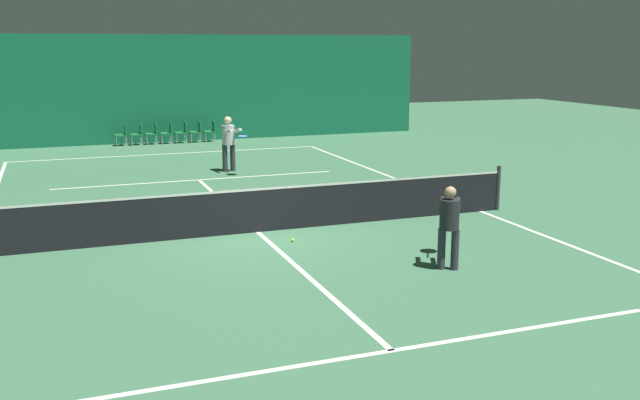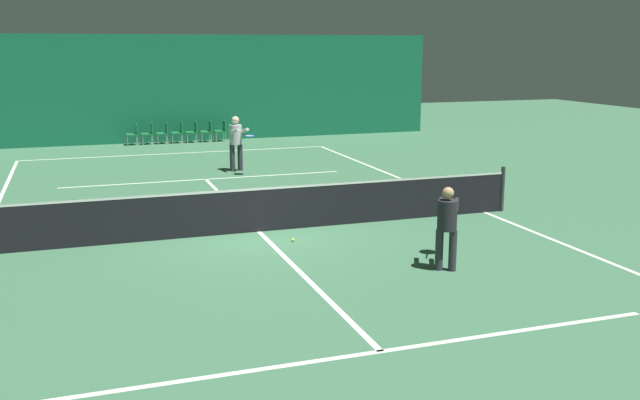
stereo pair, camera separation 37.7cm
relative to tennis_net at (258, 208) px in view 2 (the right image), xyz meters
The scene contains 18 objects.
ground_plane 0.51m from the tennis_net, ahead, with size 60.00×60.00×0.00m, color #386647.
backdrop_curtain 15.36m from the tennis_net, 90.00° to the left, with size 23.00×0.12×4.31m.
court_line_baseline_far 11.91m from the tennis_net, 90.00° to the left, with size 11.00×0.10×0.00m.
court_line_service_far 6.42m from the tennis_net, 90.00° to the left, with size 8.25×0.10×0.00m.
court_line_service_near 6.42m from the tennis_net, 90.00° to the right, with size 8.25×0.10×0.00m.
court_line_sideline_right 5.52m from the tennis_net, ahead, with size 0.10×23.80×0.00m.
court_line_centre 0.51m from the tennis_net, ahead, with size 0.10×12.80×0.00m.
tennis_net is the anchor object (origin of this frame).
player_near 4.38m from the tennis_net, 55.50° to the right, with size 0.94×1.26×1.49m.
player_far 7.63m from the tennis_net, 80.96° to the left, with size 0.63×1.41×1.71m.
courtside_chair_0 14.79m from the tennis_net, 95.31° to the left, with size 0.44×0.44×0.84m.
courtside_chair_1 14.75m from the tennis_net, 93.04° to the left, with size 0.44×0.44×0.84m.
courtside_chair_2 14.73m from the tennis_net, 90.76° to the left, with size 0.44×0.44×0.84m.
courtside_chair_3 14.73m from the tennis_net, 88.48° to the left, with size 0.44×0.44×0.84m.
courtside_chair_4 14.76m from the tennis_net, 86.20° to the left, with size 0.44×0.44×0.84m.
courtside_chair_5 14.81m from the tennis_net, 83.93° to the left, with size 0.44×0.44×0.84m.
courtside_chair_6 14.88m from the tennis_net, 81.69° to the left, with size 0.44×0.44×0.84m.
tennis_ball 1.18m from the tennis_net, 65.05° to the right, with size 0.07×0.07×0.07m.
Camera 2 is at (-3.53, -14.24, 3.87)m, focal length 40.00 mm.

